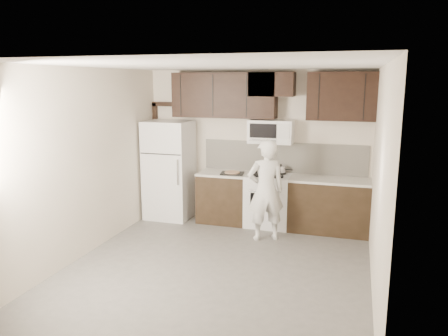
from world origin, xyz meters
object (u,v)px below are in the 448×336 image
at_px(stove, 268,200).
at_px(refrigerator, 169,170).
at_px(microwave, 271,132).
at_px(person, 266,190).

height_order(stove, refrigerator, refrigerator).
height_order(microwave, refrigerator, microwave).
xyz_separation_m(microwave, person, (0.10, -0.82, -0.84)).
relative_size(refrigerator, person, 1.11).
distance_m(refrigerator, person, 2.05).
xyz_separation_m(stove, person, (0.10, -0.70, 0.35)).
bearing_deg(person, stove, -109.16).
xyz_separation_m(refrigerator, person, (1.94, -0.65, -0.09)).
distance_m(stove, person, 0.79).
height_order(stove, microwave, microwave).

